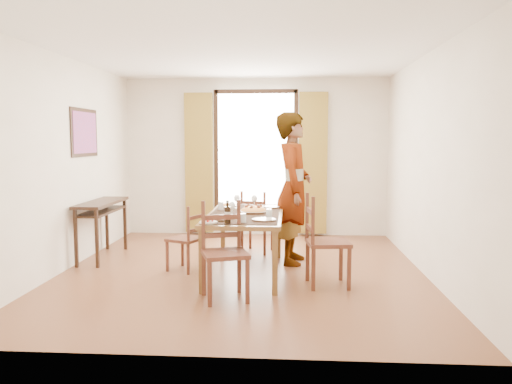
# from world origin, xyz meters

# --- Properties ---
(ground) EXTENTS (5.00, 5.00, 0.00)m
(ground) POSITION_xyz_m (0.00, 0.00, 0.00)
(ground) COLOR #572E1B
(ground) RESTS_ON ground
(room_shell) EXTENTS (4.60, 5.10, 2.74)m
(room_shell) POSITION_xyz_m (-0.00, 0.13, 1.54)
(room_shell) COLOR silver
(room_shell) RESTS_ON ground
(console_table) EXTENTS (0.38, 1.20, 0.80)m
(console_table) POSITION_xyz_m (-2.03, 0.60, 0.68)
(console_table) COLOR black
(console_table) RESTS_ON ground
(dining_table) EXTENTS (0.91, 1.82, 0.76)m
(dining_table) POSITION_xyz_m (0.04, -0.08, 0.69)
(dining_table) COLOR brown
(dining_table) RESTS_ON ground
(chair_west) EXTENTS (0.49, 0.49, 0.85)m
(chair_west) POSITION_xyz_m (-0.70, 0.00, 0.39)
(chair_west) COLOR #522C1B
(chair_west) RESTS_ON ground
(chair_north) EXTENTS (0.50, 0.50, 0.92)m
(chair_north) POSITION_xyz_m (0.10, 1.08, 0.43)
(chair_north) COLOR #522C1B
(chair_north) RESTS_ON ground
(chair_south) EXTENTS (0.57, 0.57, 1.01)m
(chair_south) POSITION_xyz_m (-0.08, -1.08, 0.47)
(chair_south) COLOR #522C1B
(chair_south) RESTS_ON ground
(chair_east) EXTENTS (0.52, 0.52, 1.04)m
(chair_east) POSITION_xyz_m (0.99, -0.54, 0.49)
(chair_east) COLOR #522C1B
(chair_east) RESTS_ON ground
(man) EXTENTS (0.81, 0.60, 2.01)m
(man) POSITION_xyz_m (0.64, 0.51, 1.01)
(man) COLOR gray
(man) RESTS_ON ground
(plate_sw) EXTENTS (0.27, 0.27, 0.05)m
(plate_sw) POSITION_xyz_m (-0.20, -0.63, 0.78)
(plate_sw) COLOR silver
(plate_sw) RESTS_ON dining_table
(plate_se) EXTENTS (0.27, 0.27, 0.05)m
(plate_se) POSITION_xyz_m (0.30, -0.63, 0.78)
(plate_se) COLOR silver
(plate_se) RESTS_ON dining_table
(plate_nw) EXTENTS (0.27, 0.27, 0.05)m
(plate_nw) POSITION_xyz_m (-0.24, 0.48, 0.78)
(plate_nw) COLOR silver
(plate_nw) RESTS_ON dining_table
(plate_ne) EXTENTS (0.27, 0.27, 0.05)m
(plate_ne) POSITION_xyz_m (0.34, 0.44, 0.78)
(plate_ne) COLOR silver
(plate_ne) RESTS_ON dining_table
(pasta_platter) EXTENTS (0.40, 0.40, 0.10)m
(pasta_platter) POSITION_xyz_m (0.14, -0.02, 0.81)
(pasta_platter) COLOR #DA551C
(pasta_platter) RESTS_ON dining_table
(caprese_plate) EXTENTS (0.20, 0.20, 0.04)m
(caprese_plate) POSITION_xyz_m (-0.29, -0.84, 0.78)
(caprese_plate) COLOR silver
(caprese_plate) RESTS_ON dining_table
(wine_glass_a) EXTENTS (0.08, 0.08, 0.18)m
(wine_glass_a) POSITION_xyz_m (-0.08, -0.41, 0.85)
(wine_glass_a) COLOR white
(wine_glass_a) RESTS_ON dining_table
(wine_glass_b) EXTENTS (0.08, 0.08, 0.18)m
(wine_glass_b) POSITION_xyz_m (0.13, 0.31, 0.85)
(wine_glass_b) COLOR white
(wine_glass_b) RESTS_ON dining_table
(wine_glass_c) EXTENTS (0.08, 0.08, 0.18)m
(wine_glass_c) POSITION_xyz_m (-0.10, 0.33, 0.85)
(wine_glass_c) COLOR white
(wine_glass_c) RESTS_ON dining_table
(tumbler_a) EXTENTS (0.07, 0.07, 0.10)m
(tumbler_a) POSITION_xyz_m (0.35, -0.42, 0.81)
(tumbler_a) COLOR silver
(tumbler_a) RESTS_ON dining_table
(tumbler_b) EXTENTS (0.07, 0.07, 0.10)m
(tumbler_b) POSITION_xyz_m (-0.30, 0.22, 0.81)
(tumbler_b) COLOR silver
(tumbler_b) RESTS_ON dining_table
(tumbler_c) EXTENTS (0.07, 0.07, 0.10)m
(tumbler_c) POSITION_xyz_m (0.08, -0.78, 0.81)
(tumbler_c) COLOR silver
(tumbler_c) RESTS_ON dining_table
(wine_bottle) EXTENTS (0.07, 0.07, 0.25)m
(wine_bottle) POSITION_xyz_m (-0.08, -0.84, 0.88)
(wine_bottle) COLOR black
(wine_bottle) RESTS_ON dining_table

